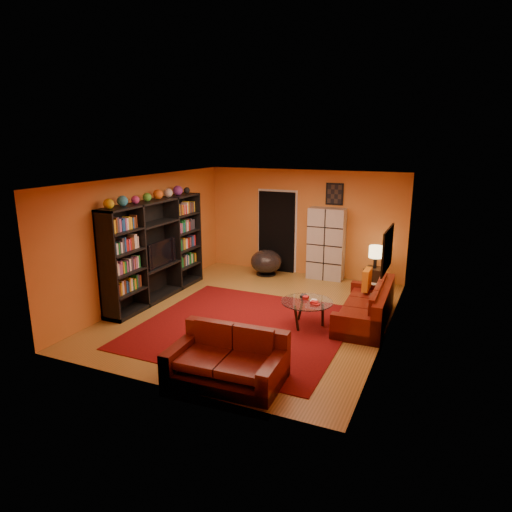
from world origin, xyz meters
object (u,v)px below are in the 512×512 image
at_px(sofa, 369,308).
at_px(table_lamp, 376,252).
at_px(entertainment_unit, 156,250).
at_px(side_table, 374,278).
at_px(loveseat, 228,359).
at_px(coffee_table, 307,304).
at_px(storage_cabinet, 326,244).
at_px(tv, 158,253).
at_px(bowl_chair, 266,262).

height_order(sofa, table_lamp, table_lamp).
height_order(entertainment_unit, side_table, entertainment_unit).
relative_size(loveseat, coffee_table, 1.77).
xyz_separation_m(storage_cabinet, side_table, (1.23, -0.35, -0.62)).
height_order(tv, table_lamp, tv).
xyz_separation_m(loveseat, table_lamp, (1.21, 4.86, 0.58)).
xyz_separation_m(tv, bowl_chair, (1.43, 2.49, -0.65)).
xyz_separation_m(side_table, table_lamp, (0.00, 0.00, 0.61)).
bearing_deg(coffee_table, sofa, 31.79).
bearing_deg(tv, loveseat, -129.89).
xyz_separation_m(tv, coffee_table, (3.35, -0.19, -0.56)).
xyz_separation_m(sofa, side_table, (-0.26, 2.01, -0.04)).
distance_m(tv, bowl_chair, 2.95).
bearing_deg(tv, sofa, -84.26).
relative_size(bowl_chair, side_table, 1.56).
height_order(tv, bowl_chair, tv).
bearing_deg(bowl_chair, tv, -119.84).
height_order(loveseat, table_lamp, table_lamp).
distance_m(loveseat, side_table, 5.01).
height_order(coffee_table, table_lamp, table_lamp).
bearing_deg(bowl_chair, coffee_table, -54.43).
distance_m(sofa, side_table, 2.02).
relative_size(sofa, loveseat, 1.26).
bearing_deg(entertainment_unit, bowl_chair, 59.37).
bearing_deg(coffee_table, side_table, 74.03).
relative_size(coffee_table, side_table, 1.87).
xyz_separation_m(coffee_table, bowl_chair, (-1.92, 2.68, -0.09)).
height_order(loveseat, side_table, loveseat).
relative_size(sofa, bowl_chair, 2.68).
xyz_separation_m(sofa, coffee_table, (-1.01, -0.63, 0.14)).
xyz_separation_m(entertainment_unit, loveseat, (2.95, -2.41, -0.77)).
height_order(entertainment_unit, storage_cabinet, entertainment_unit).
xyz_separation_m(entertainment_unit, storage_cabinet, (2.92, 2.80, -0.18)).
height_order(sofa, side_table, sofa).
bearing_deg(bowl_chair, storage_cabinet, 11.78).
relative_size(entertainment_unit, storage_cabinet, 1.73).
height_order(storage_cabinet, side_table, storage_cabinet).
height_order(coffee_table, storage_cabinet, storage_cabinet).
distance_m(storage_cabinet, table_lamp, 1.28).
xyz_separation_m(sofa, storage_cabinet, (-1.49, 2.36, 0.58)).
relative_size(loveseat, side_table, 3.31).
bearing_deg(loveseat, sofa, -29.92).
bearing_deg(bowl_chair, table_lamp, -1.06).
distance_m(coffee_table, table_lamp, 2.77).
distance_m(loveseat, storage_cabinet, 5.25).
height_order(sofa, storage_cabinet, storage_cabinet).
xyz_separation_m(tv, sofa, (4.36, 0.44, -0.70)).
distance_m(sofa, loveseat, 3.21).
relative_size(tv, sofa, 0.45).
relative_size(tv, bowl_chair, 1.21).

